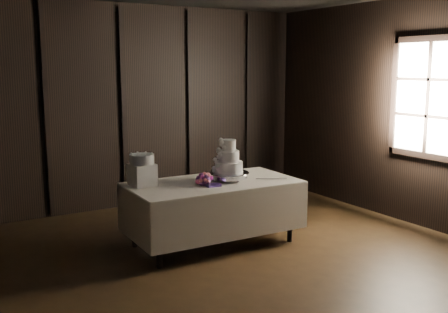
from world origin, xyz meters
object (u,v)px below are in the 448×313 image
(bouquet, at_px, (204,180))
(small_cake, at_px, (142,159))
(wedding_cake, at_px, (228,160))
(box_pedestal, at_px, (142,175))
(display_table, at_px, (213,210))
(cake_stand, at_px, (229,176))

(bouquet, xyz_separation_m, small_cake, (-0.62, 0.34, 0.25))
(wedding_cake, height_order, small_cake, wedding_cake)
(bouquet, bearing_deg, box_pedestal, 151.59)
(display_table, relative_size, box_pedestal, 7.76)
(wedding_cake, xyz_separation_m, bouquet, (-0.35, -0.07, -0.19))
(box_pedestal, distance_m, small_cake, 0.18)
(bouquet, bearing_deg, small_cake, 151.59)
(cake_stand, relative_size, box_pedestal, 1.86)
(bouquet, bearing_deg, cake_stand, 13.06)
(cake_stand, height_order, bouquet, bouquet)
(cake_stand, bearing_deg, bouquet, -166.94)
(small_cake, bearing_deg, box_pedestal, 0.00)
(wedding_cake, bearing_deg, cake_stand, 32.36)
(display_table, height_order, small_cake, small_cake)
(small_cake, bearing_deg, display_table, -17.72)
(wedding_cake, distance_m, bouquet, 0.41)
(display_table, height_order, wedding_cake, wedding_cake)
(small_cake, bearing_deg, bouquet, -28.41)
(display_table, bearing_deg, cake_stand, 2.37)
(wedding_cake, bearing_deg, display_table, 178.64)
(bouquet, bearing_deg, display_table, 27.70)
(box_pedestal, height_order, small_cake, small_cake)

